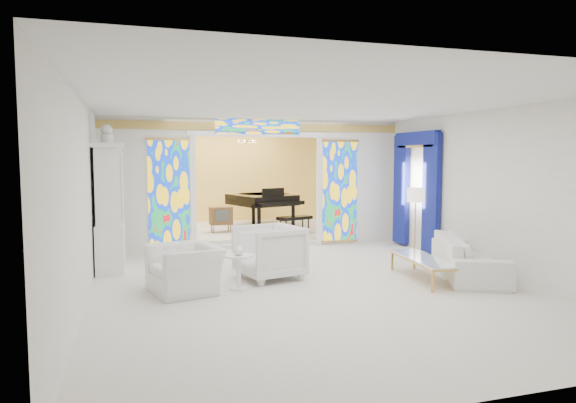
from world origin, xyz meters
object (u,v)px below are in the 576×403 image
object	(u,v)px
sofa	(469,256)
coffee_table	(423,259)
armchair_left	(185,269)
grand_piano	(264,200)
tv_console	(221,216)
armchair_right	(269,252)
china_cabinet	(110,208)

from	to	relation	value
sofa	coffee_table	size ratio (longest dim) A/B	1.34
sofa	armchair_left	bearing A→B (deg)	110.05
grand_piano	tv_console	xyz separation A→B (m)	(-1.36, -0.75, -0.33)
armchair_right	tv_console	world-z (taller)	armchair_right
armchair_right	armchair_left	bearing A→B (deg)	-86.69
armchair_left	armchair_right	bearing A→B (deg)	92.70
armchair_right	coffee_table	size ratio (longest dim) A/B	0.57
coffee_table	grand_piano	bearing A→B (deg)	101.35
coffee_table	grand_piano	xyz separation A→B (m)	(-1.25, 6.21, 0.58)
tv_console	sofa	bearing A→B (deg)	-57.83
sofa	grand_piano	world-z (taller)	grand_piano
armchair_left	armchair_right	world-z (taller)	armchair_right
sofa	tv_console	bearing A→B (deg)	57.68
coffee_table	tv_console	size ratio (longest dim) A/B	2.74
armchair_right	coffee_table	world-z (taller)	armchair_right
armchair_left	grand_piano	size ratio (longest dim) A/B	0.36
armchair_left	grand_piano	world-z (taller)	grand_piano
china_cabinet	armchair_right	xyz separation A→B (m)	(2.68, -1.65, -0.70)
armchair_right	sofa	world-z (taller)	armchair_right
china_cabinet	armchair_left	size ratio (longest dim) A/B	2.41
armchair_left	sofa	xyz separation A→B (m)	(4.99, -0.38, -0.01)
china_cabinet	sofa	world-z (taller)	china_cabinet
armchair_right	sofa	xyz separation A→B (m)	(3.49, -0.84, -0.12)
china_cabinet	sofa	xyz separation A→B (m)	(6.17, -2.49, -0.82)
coffee_table	tv_console	world-z (taller)	tv_console
coffee_table	tv_console	distance (m)	6.05
china_cabinet	grand_piano	world-z (taller)	china_cabinet
armchair_left	tv_console	bearing A→B (deg)	149.78
grand_piano	armchair_left	bearing A→B (deg)	-134.68
china_cabinet	tv_console	distance (m)	3.96
armchair_right	grand_piano	bearing A→B (deg)	152.66
armchair_left	grand_piano	bearing A→B (deg)	139.93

